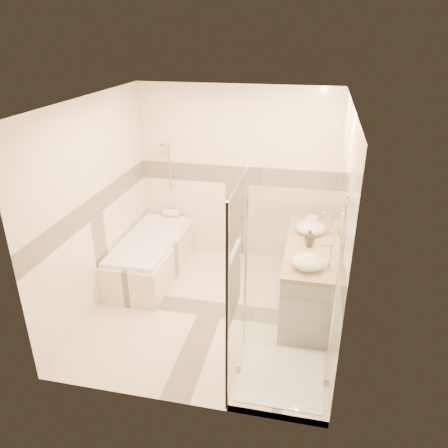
% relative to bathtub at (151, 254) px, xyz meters
% --- Properties ---
extents(room, '(2.82, 3.02, 2.52)m').
position_rel_bathtub_xyz_m(room, '(1.08, -0.64, 0.95)').
color(room, beige).
rests_on(room, ground).
extents(bathtub, '(0.75, 1.70, 0.56)m').
position_rel_bathtub_xyz_m(bathtub, '(0.00, 0.00, 0.00)').
color(bathtub, beige).
rests_on(bathtub, ground).
extents(vanity, '(0.58, 1.62, 0.85)m').
position_rel_bathtub_xyz_m(vanity, '(2.15, -0.35, 0.12)').
color(vanity, silver).
rests_on(vanity, ground).
extents(shower_enclosure, '(0.96, 0.93, 2.04)m').
position_rel_bathtub_xyz_m(shower_enclosure, '(1.86, -1.62, 0.20)').
color(shower_enclosure, beige).
rests_on(shower_enclosure, ground).
extents(vessel_sink_near, '(0.37, 0.37, 0.15)m').
position_rel_bathtub_xyz_m(vessel_sink_near, '(2.13, -0.01, 0.62)').
color(vessel_sink_near, white).
rests_on(vessel_sink_near, vanity).
extents(vessel_sink_far, '(0.36, 0.36, 0.14)m').
position_rel_bathtub_xyz_m(vessel_sink_far, '(2.13, -0.87, 0.62)').
color(vessel_sink_far, white).
rests_on(vessel_sink_far, vanity).
extents(faucet_near, '(0.13, 0.03, 0.31)m').
position_rel_bathtub_xyz_m(faucet_near, '(2.34, -0.01, 0.72)').
color(faucet_near, silver).
rests_on(faucet_near, vanity).
extents(faucet_far, '(0.12, 0.03, 0.30)m').
position_rel_bathtub_xyz_m(faucet_far, '(2.34, -0.87, 0.72)').
color(faucet_far, silver).
rests_on(faucet_far, vanity).
extents(amenity_bottle_a, '(0.08, 0.08, 0.14)m').
position_rel_bathtub_xyz_m(amenity_bottle_a, '(2.13, -0.38, 0.62)').
color(amenity_bottle_a, black).
rests_on(amenity_bottle_a, vanity).
extents(amenity_bottle_b, '(0.16, 0.16, 0.16)m').
position_rel_bathtub_xyz_m(amenity_bottle_b, '(2.13, -0.27, 0.62)').
color(amenity_bottle_b, black).
rests_on(amenity_bottle_b, vanity).
extents(folded_towels, '(0.19, 0.26, 0.08)m').
position_rel_bathtub_xyz_m(folded_towels, '(2.13, 0.28, 0.58)').
color(folded_towels, white).
rests_on(folded_towels, vanity).
extents(rolled_towel, '(0.25, 0.11, 0.11)m').
position_rel_bathtub_xyz_m(rolled_towel, '(0.06, 0.77, 0.31)').
color(rolled_towel, white).
rests_on(rolled_towel, bathtub).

